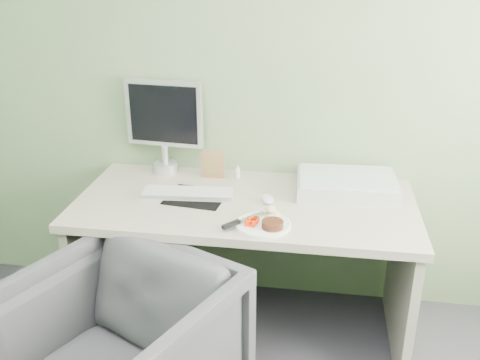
# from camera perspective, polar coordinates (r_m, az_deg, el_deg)

# --- Properties ---
(wall_back) EXTENTS (3.50, 0.00, 3.50)m
(wall_back) POSITION_cam_1_polar(r_m,az_deg,el_deg) (2.70, 1.76, 13.23)
(wall_back) COLOR gray
(wall_back) RESTS_ON floor
(desk) EXTENTS (1.60, 0.75, 0.73)m
(desk) POSITION_cam_1_polar(r_m,az_deg,el_deg) (2.61, 0.52, -5.86)
(desk) COLOR #AEA291
(desk) RESTS_ON floor
(plate) EXTENTS (0.24, 0.24, 0.01)m
(plate) POSITION_cam_1_polar(r_m,az_deg,el_deg) (2.30, 2.49, -4.80)
(plate) COLOR white
(plate) RESTS_ON desk
(steak) EXTENTS (0.11, 0.11, 0.03)m
(steak) POSITION_cam_1_polar(r_m,az_deg,el_deg) (2.26, 3.49, -4.75)
(steak) COLOR black
(steak) RESTS_ON plate
(potato_pile) EXTENTS (0.13, 0.12, 0.06)m
(potato_pile) POSITION_cam_1_polar(r_m,az_deg,el_deg) (2.33, 3.27, -3.43)
(potato_pile) COLOR #AA8553
(potato_pile) RESTS_ON plate
(carrot_heap) EXTENTS (0.07, 0.07, 0.04)m
(carrot_heap) POSITION_cam_1_polar(r_m,az_deg,el_deg) (2.28, 1.20, -4.32)
(carrot_heap) COLOR #FF2C05
(carrot_heap) RESTS_ON plate
(steak_knife) EXTENTS (0.17, 0.19, 0.02)m
(steak_knife) POSITION_cam_1_polar(r_m,az_deg,el_deg) (2.28, -0.22, -4.49)
(steak_knife) COLOR silver
(steak_knife) RESTS_ON plate
(mousepad) EXTENTS (0.30, 0.27, 0.00)m
(mousepad) POSITION_cam_1_polar(r_m,az_deg,el_deg) (2.57, -4.69, -1.80)
(mousepad) COLOR black
(mousepad) RESTS_ON desk
(keyboard) EXTENTS (0.44, 0.16, 0.02)m
(keyboard) POSITION_cam_1_polar(r_m,az_deg,el_deg) (2.58, -5.58, -1.37)
(keyboard) COLOR white
(keyboard) RESTS_ON desk
(computer_mouse) EXTENTS (0.08, 0.11, 0.03)m
(computer_mouse) POSITION_cam_1_polar(r_m,az_deg,el_deg) (2.51, 2.96, -2.05)
(computer_mouse) COLOR white
(computer_mouse) RESTS_ON desk
(photo_frame) EXTENTS (0.12, 0.01, 0.15)m
(photo_frame) POSITION_cam_1_polar(r_m,az_deg,el_deg) (2.76, -2.93, 1.64)
(photo_frame) COLOR #9F6C4A
(photo_frame) RESTS_ON desk
(eyedrop_bottle) EXTENTS (0.03, 0.03, 0.08)m
(eyedrop_bottle) POSITION_cam_1_polar(r_m,az_deg,el_deg) (2.76, -0.27, 0.85)
(eyedrop_bottle) COLOR white
(eyedrop_bottle) RESTS_ON desk
(scanner) EXTENTS (0.49, 0.34, 0.07)m
(scanner) POSITION_cam_1_polar(r_m,az_deg,el_deg) (2.65, 11.30, -0.54)
(scanner) COLOR #AEB0B5
(scanner) RESTS_ON desk
(monitor) EXTENTS (0.41, 0.13, 0.49)m
(monitor) POSITION_cam_1_polar(r_m,az_deg,el_deg) (2.81, -8.10, 6.22)
(monitor) COLOR silver
(monitor) RESTS_ON desk
(desk_chair) EXTENTS (1.02, 1.03, 0.71)m
(desk_chair) POSITION_cam_1_polar(r_m,az_deg,el_deg) (2.24, -12.68, -18.00)
(desk_chair) COLOR #333337
(desk_chair) RESTS_ON floor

